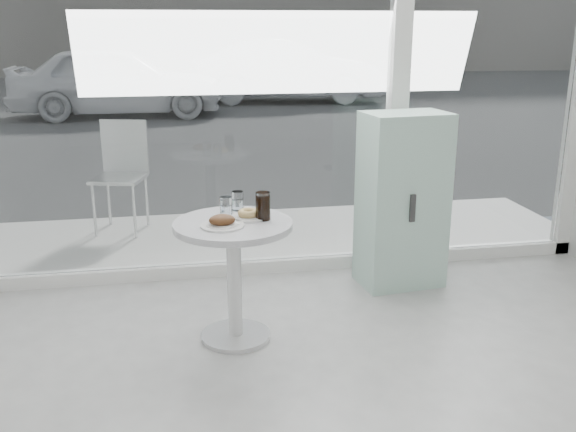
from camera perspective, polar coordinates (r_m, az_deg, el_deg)
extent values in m
cube|color=white|center=(5.19, -0.41, -4.30)|extent=(5.00, 0.12, 0.10)
cube|color=white|center=(5.10, 9.79, 11.85)|extent=(0.14, 0.14, 3.00)
cube|color=white|center=(4.80, -9.75, 10.37)|extent=(3.21, 0.02, 2.60)
cube|color=white|center=(5.42, 17.60, 10.54)|extent=(1.41, 0.02, 2.60)
cylinder|color=silver|center=(4.15, -4.66, -10.55)|extent=(0.44, 0.44, 0.03)
cylinder|color=silver|center=(4.00, -4.78, -6.02)|extent=(0.09, 0.09, 0.70)
cylinder|color=white|center=(3.87, -4.91, -0.81)|extent=(0.72, 0.72, 0.04)
cube|color=beige|center=(5.94, -1.75, -1.80)|extent=(5.60, 1.60, 0.05)
cube|color=#3A3A3A|center=(17.90, -7.76, 10.41)|extent=(40.00, 24.00, 0.00)
cube|color=#A2CFBC|center=(4.84, 10.12, 1.36)|extent=(0.64, 0.47, 1.30)
cube|color=#333333|center=(4.65, 11.01, 0.68)|extent=(0.04, 0.02, 0.20)
cylinder|color=silver|center=(6.05, -16.84, 0.49)|extent=(0.03, 0.03, 0.49)
cylinder|color=silver|center=(5.92, -13.50, 0.41)|extent=(0.03, 0.03, 0.49)
cylinder|color=silver|center=(6.38, -15.63, 1.42)|extent=(0.03, 0.03, 0.49)
cylinder|color=silver|center=(6.26, -12.44, 1.36)|extent=(0.03, 0.03, 0.49)
cube|color=silver|center=(6.09, -14.78, 3.27)|extent=(0.54, 0.54, 0.03)
cube|color=silver|center=(6.23, -14.32, 6.07)|extent=(0.43, 0.14, 0.49)
imported|color=silver|center=(14.43, -14.92, 11.54)|extent=(4.43, 1.80, 1.50)
imported|color=#AEB1B6|center=(16.57, -0.02, 12.77)|extent=(4.87, 2.18, 1.55)
cylinder|color=silver|center=(3.78, -5.86, -0.85)|extent=(0.26, 0.26, 0.01)
cube|color=white|center=(3.77, -5.55, -0.74)|extent=(0.17, 0.17, 0.00)
ellipsoid|color=#331D0D|center=(3.77, -5.88, -0.36)|extent=(0.15, 0.13, 0.07)
ellipsoid|color=#331D0D|center=(3.79, -5.37, -0.32)|extent=(0.08, 0.07, 0.04)
cylinder|color=silver|center=(3.93, -3.53, -0.10)|extent=(0.22, 0.22, 0.01)
torus|color=tan|center=(3.92, -3.54, 0.26)|extent=(0.13, 0.13, 0.04)
cylinder|color=white|center=(3.96, -5.54, 0.84)|extent=(0.08, 0.08, 0.12)
cylinder|color=white|center=(3.97, -5.53, 0.48)|extent=(0.06, 0.06, 0.07)
cylinder|color=white|center=(4.09, -4.51, 1.36)|extent=(0.08, 0.08, 0.12)
cylinder|color=white|center=(4.10, -4.50, 1.02)|extent=(0.06, 0.06, 0.07)
cylinder|color=white|center=(3.87, -2.25, 0.89)|extent=(0.09, 0.09, 0.17)
cylinder|color=black|center=(3.87, -2.24, 0.78)|extent=(0.08, 0.08, 0.16)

